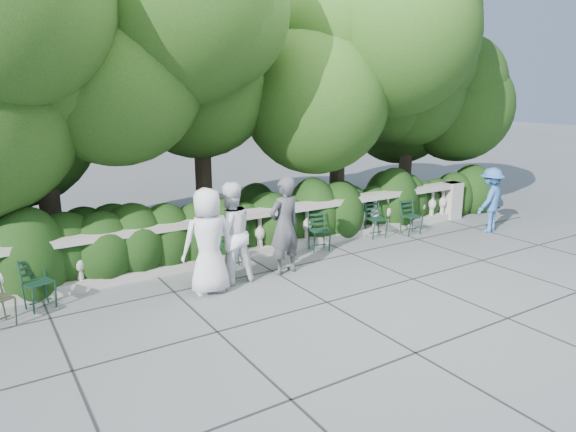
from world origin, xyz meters
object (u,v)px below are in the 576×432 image
chair_c (239,271)px  person_businessman (208,241)px  chair_d (379,239)px  chair_weathered (5,329)px  chair_e (321,252)px  person_woman_grey (284,226)px  person_casual_man (230,233)px  chair_b (46,311)px  person_older_blue (490,200)px  chair_f (414,235)px

chair_c → person_businessman: (-0.90, -0.66, 0.93)m
chair_d → chair_weathered: 7.93m
chair_e → person_woman_grey: (-1.37, -0.66, 0.94)m
chair_c → chair_weathered: size_ratio=1.00×
chair_d → person_casual_man: (-4.21, -0.65, 0.94)m
person_casual_man → person_businessman: bearing=22.6°
person_businessman → chair_b: bearing=-11.2°
chair_d → chair_e: size_ratio=1.00×
chair_d → person_casual_man: 4.36m
chair_b → chair_weathered: same height
chair_weathered → person_businessman: 3.32m
chair_c → chair_d: same height
chair_c → chair_e: size_ratio=1.00×
person_businessman → person_older_blue: (7.46, -0.10, -0.13)m
chair_f → person_casual_man: 5.25m
person_woman_grey → chair_weathered: bearing=-10.9°
chair_c → person_woman_grey: person_woman_grey is taller
chair_f → person_businessman: 5.78m
chair_f → person_woman_grey: 4.20m
person_woman_grey → person_older_blue: size_ratio=1.17×
person_casual_man → chair_b: bearing=-9.3°
chair_e → person_older_blue: person_older_blue is taller
chair_d → chair_c: bearing=-168.9°
chair_b → chair_c: (3.46, -0.03, 0.00)m
person_businessman → person_casual_man: bearing=-152.7°
chair_f → chair_d: bearing=171.2°
chair_d → chair_f: size_ratio=1.00×
chair_d → chair_e: bearing=-169.1°
person_casual_man → person_older_blue: bearing=176.6°
chair_b → chair_weathered: 0.72m
chair_c → person_woman_grey: bearing=-41.0°
person_casual_man → person_older_blue: 6.94m
chair_c → chair_f: same height
chair_e → person_casual_man: (-2.46, -0.56, 0.94)m
chair_b → chair_weathered: bearing=-164.7°
person_casual_man → chair_weathered: bearing=-1.9°
chair_b → person_older_blue: person_older_blue is taller
chair_d → person_businessman: (-4.74, -0.87, 0.93)m
person_woman_grey → person_casual_man: person_woman_grey is taller
chair_b → person_casual_man: size_ratio=0.45×
person_woman_grey → person_casual_man: size_ratio=1.00×
chair_e → chair_d: bearing=16.9°
chair_f → person_older_blue: person_older_blue is taller
person_businessman → person_woman_grey: bearing=-171.6°
chair_b → person_businessman: size_ratio=0.45×
chair_b → person_businessman: 2.81m
chair_b → chair_f: bearing=-17.8°
chair_c → chair_weathered: (-4.07, -0.36, 0.00)m
chair_c → person_older_blue: bearing=-10.7°
chair_weathered → person_casual_man: bearing=-26.0°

